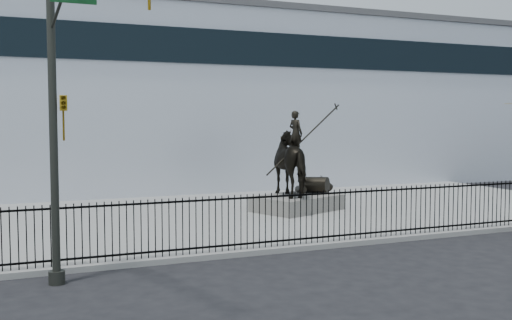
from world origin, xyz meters
name	(u,v)px	position (x,y,z in m)	size (l,w,h in m)	color
ground	(335,258)	(0.00, 0.00, 0.00)	(120.00, 120.00, 0.00)	black
plaza	(239,215)	(0.00, 7.00, 0.07)	(30.00, 12.00, 0.15)	gray
building	(156,104)	(0.00, 20.00, 4.50)	(44.00, 14.00, 9.00)	white
picket_fence	(313,217)	(0.00, 1.25, 0.90)	(22.10, 0.10, 1.50)	black
statue_plinth	(297,203)	(2.29, 6.79, 0.44)	(3.14, 2.16, 0.59)	#5D5A55
equestrian_statue	(298,163)	(2.35, 6.81, 1.97)	(3.77, 3.08, 3.41)	black
traffic_signal_left	(68,102)	(-6.75, -0.62, 4.03)	(1.52, 4.84, 7.00)	#262823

